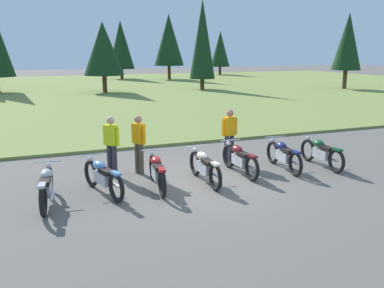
{
  "coord_description": "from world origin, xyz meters",
  "views": [
    {
      "loc": [
        -4.12,
        -9.79,
        3.43
      ],
      "look_at": [
        0.0,
        0.6,
        0.9
      ],
      "focal_mm": 38.91,
      "sensor_mm": 36.0,
      "label": 1
    }
  ],
  "objects_px": {
    "rider_checking_bike": "(229,133)",
    "motorcycle_sky_blue": "(103,176)",
    "motorcycle_navy": "(283,155)",
    "rider_in_hivis_vest": "(139,141)",
    "motorcycle_maroon": "(240,159)",
    "motorcycle_british_green": "(321,152)",
    "motorcycle_silver": "(46,186)",
    "motorcycle_cream": "(205,166)",
    "rider_with_back_turned": "(111,142)",
    "motorcycle_red": "(157,172)"
  },
  "relations": [
    {
      "from": "motorcycle_maroon",
      "to": "rider_with_back_turned",
      "type": "relative_size",
      "value": 1.26
    },
    {
      "from": "motorcycle_red",
      "to": "motorcycle_navy",
      "type": "distance_m",
      "value": 3.95
    },
    {
      "from": "motorcycle_cream",
      "to": "motorcycle_maroon",
      "type": "distance_m",
      "value": 1.28
    },
    {
      "from": "motorcycle_cream",
      "to": "motorcycle_navy",
      "type": "height_order",
      "value": "same"
    },
    {
      "from": "motorcycle_silver",
      "to": "motorcycle_navy",
      "type": "relative_size",
      "value": 1.0
    },
    {
      "from": "motorcycle_sky_blue",
      "to": "motorcycle_cream",
      "type": "height_order",
      "value": "same"
    },
    {
      "from": "motorcycle_maroon",
      "to": "motorcycle_navy",
      "type": "distance_m",
      "value": 1.41
    },
    {
      "from": "motorcycle_british_green",
      "to": "rider_in_hivis_vest",
      "type": "xyz_separation_m",
      "value": [
        -5.25,
        1.31,
        0.51
      ]
    },
    {
      "from": "motorcycle_cream",
      "to": "rider_checking_bike",
      "type": "bearing_deg",
      "value": 45.75
    },
    {
      "from": "motorcycle_cream",
      "to": "motorcycle_navy",
      "type": "bearing_deg",
      "value": 6.21
    },
    {
      "from": "motorcycle_maroon",
      "to": "rider_checking_bike",
      "type": "relative_size",
      "value": 1.26
    },
    {
      "from": "motorcycle_sky_blue",
      "to": "motorcycle_red",
      "type": "height_order",
      "value": "same"
    },
    {
      "from": "motorcycle_navy",
      "to": "rider_in_hivis_vest",
      "type": "height_order",
      "value": "rider_in_hivis_vest"
    },
    {
      "from": "motorcycle_navy",
      "to": "rider_checking_bike",
      "type": "relative_size",
      "value": 1.26
    },
    {
      "from": "motorcycle_red",
      "to": "rider_checking_bike",
      "type": "xyz_separation_m",
      "value": [
        2.78,
        1.52,
        0.51
      ]
    },
    {
      "from": "motorcycle_silver",
      "to": "motorcycle_navy",
      "type": "distance_m",
      "value": 6.61
    },
    {
      "from": "motorcycle_navy",
      "to": "rider_in_hivis_vest",
      "type": "bearing_deg",
      "value": 164.12
    },
    {
      "from": "rider_checking_bike",
      "to": "motorcycle_sky_blue",
      "type": "bearing_deg",
      "value": -160.92
    },
    {
      "from": "motorcycle_silver",
      "to": "motorcycle_british_green",
      "type": "height_order",
      "value": "same"
    },
    {
      "from": "motorcycle_silver",
      "to": "motorcycle_british_green",
      "type": "xyz_separation_m",
      "value": [
        7.82,
        0.31,
        0.0
      ]
    },
    {
      "from": "motorcycle_navy",
      "to": "rider_checking_bike",
      "type": "bearing_deg",
      "value": 133.17
    },
    {
      "from": "rider_checking_bike",
      "to": "motorcycle_cream",
      "type": "bearing_deg",
      "value": -134.25
    },
    {
      "from": "motorcycle_maroon",
      "to": "rider_checking_bike",
      "type": "height_order",
      "value": "rider_checking_bike"
    },
    {
      "from": "motorcycle_british_green",
      "to": "rider_checking_bike",
      "type": "distance_m",
      "value": 2.81
    },
    {
      "from": "motorcycle_british_green",
      "to": "rider_in_hivis_vest",
      "type": "height_order",
      "value": "rider_in_hivis_vest"
    },
    {
      "from": "motorcycle_silver",
      "to": "rider_in_hivis_vest",
      "type": "xyz_separation_m",
      "value": [
        2.57,
        1.62,
        0.51
      ]
    },
    {
      "from": "motorcycle_sky_blue",
      "to": "motorcycle_british_green",
      "type": "height_order",
      "value": "same"
    },
    {
      "from": "motorcycle_cream",
      "to": "motorcycle_navy",
      "type": "xyz_separation_m",
      "value": [
        2.64,
        0.29,
        0.0
      ]
    },
    {
      "from": "motorcycle_cream",
      "to": "rider_in_hivis_vest",
      "type": "bearing_deg",
      "value": 134.17
    },
    {
      "from": "rider_with_back_turned",
      "to": "motorcycle_sky_blue",
      "type": "bearing_deg",
      "value": -109.6
    },
    {
      "from": "motorcycle_cream",
      "to": "rider_with_back_turned",
      "type": "bearing_deg",
      "value": 144.95
    },
    {
      "from": "motorcycle_cream",
      "to": "motorcycle_red",
      "type": "bearing_deg",
      "value": 179.93
    },
    {
      "from": "motorcycle_sky_blue",
      "to": "motorcycle_navy",
      "type": "xyz_separation_m",
      "value": [
        5.29,
        0.2,
        0.0
      ]
    },
    {
      "from": "motorcycle_navy",
      "to": "motorcycle_british_green",
      "type": "distance_m",
      "value": 1.24
    },
    {
      "from": "motorcycle_red",
      "to": "motorcycle_british_green",
      "type": "xyz_separation_m",
      "value": [
        5.16,
        0.12,
        0.0
      ]
    },
    {
      "from": "rider_with_back_turned",
      "to": "motorcycle_cream",
      "type": "bearing_deg",
      "value": -35.05
    },
    {
      "from": "motorcycle_sky_blue",
      "to": "rider_checking_bike",
      "type": "xyz_separation_m",
      "value": [
        4.13,
        1.43,
        0.51
      ]
    },
    {
      "from": "motorcycle_maroon",
      "to": "motorcycle_british_green",
      "type": "relative_size",
      "value": 1.0
    },
    {
      "from": "motorcycle_british_green",
      "to": "rider_with_back_turned",
      "type": "xyz_separation_m",
      "value": [
        -6.01,
        1.38,
        0.51
      ]
    },
    {
      "from": "rider_checking_bike",
      "to": "rider_in_hivis_vest",
      "type": "xyz_separation_m",
      "value": [
        -2.87,
        -0.09,
        0.0
      ]
    },
    {
      "from": "motorcycle_maroon",
      "to": "rider_in_hivis_vest",
      "type": "bearing_deg",
      "value": 157.57
    },
    {
      "from": "rider_in_hivis_vest",
      "to": "motorcycle_cream",
      "type": "bearing_deg",
      "value": -45.83
    },
    {
      "from": "motorcycle_navy",
      "to": "rider_with_back_turned",
      "type": "xyz_separation_m",
      "value": [
        -4.78,
        1.22,
        0.51
      ]
    },
    {
      "from": "motorcycle_sky_blue",
      "to": "motorcycle_cream",
      "type": "bearing_deg",
      "value": -1.95
    },
    {
      "from": "motorcycle_maroon",
      "to": "motorcycle_sky_blue",
      "type": "bearing_deg",
      "value": -176.14
    },
    {
      "from": "motorcycle_red",
      "to": "rider_with_back_turned",
      "type": "bearing_deg",
      "value": 119.32
    },
    {
      "from": "rider_with_back_turned",
      "to": "rider_in_hivis_vest",
      "type": "height_order",
      "value": "same"
    },
    {
      "from": "rider_with_back_turned",
      "to": "rider_in_hivis_vest",
      "type": "relative_size",
      "value": 1.0
    },
    {
      "from": "motorcycle_cream",
      "to": "rider_with_back_turned",
      "type": "relative_size",
      "value": 1.26
    },
    {
      "from": "motorcycle_red",
      "to": "rider_in_hivis_vest",
      "type": "relative_size",
      "value": 1.25
    }
  ]
}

